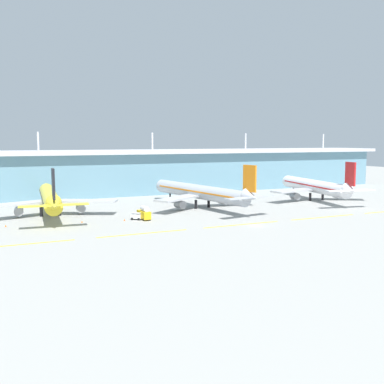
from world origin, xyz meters
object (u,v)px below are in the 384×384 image
pushback_tug (139,216)px  safety_cone_left_wingtip (124,220)px  safety_cone_nose_front (82,222)px  airliner_far (315,186)px  airliner_near (50,198)px  baggage_cart (136,216)px  fuel_truck (144,213)px  safety_cone_right_wingtip (6,226)px  airliner_middle (200,192)px

pushback_tug → safety_cone_left_wingtip: (-5.84, -1.96, -0.75)m
safety_cone_left_wingtip → safety_cone_nose_front: same height
airliner_far → safety_cone_left_wingtip: size_ratio=90.46×
airliner_near → safety_cone_nose_front: (7.70, -19.64, -6.10)m
airliner_near → safety_cone_left_wingtip: 31.73m
airliner_near → safety_cone_left_wingtip: airliner_near is taller
baggage_cart → fuel_truck: bearing=-13.6°
baggage_cart → safety_cone_right_wingtip: bearing=172.8°
airliner_near → safety_cone_nose_front: airliner_near is taller
safety_cone_left_wingtip → safety_cone_right_wingtip: bearing=171.6°
safety_cone_left_wingtip → safety_cone_nose_front: bearing=168.6°
airliner_near → fuel_truck: airliner_near is taller
safety_cone_left_wingtip → safety_cone_nose_front: size_ratio=1.00×
airliner_far → safety_cone_nose_front: (-109.12, -12.63, -6.10)m
airliner_middle → fuel_truck: size_ratio=9.45×
airliner_far → baggage_cart: 92.26m
airliner_near → safety_cone_left_wingtip: bearing=-46.1°
airliner_far → safety_cone_left_wingtip: (-95.22, -15.42, -6.10)m
airliner_middle → airliner_near: bearing=174.4°
airliner_middle → baggage_cart: (-32.57, -16.37, -5.19)m
airliner_middle → baggage_cart: airliner_middle is taller
safety_cone_left_wingtip → safety_cone_right_wingtip: same height
airliner_middle → pushback_tug: bearing=-154.7°
airliner_far → pushback_tug: 90.55m
airliner_middle → baggage_cart: 36.82m
pushback_tug → safety_cone_right_wingtip: (-43.35, 3.59, -0.75)m
airliner_middle → safety_cone_right_wingtip: size_ratio=98.96×
airliner_near → airliner_middle: same height
safety_cone_right_wingtip → baggage_cart: bearing=-7.2°
pushback_tug → airliner_middle: bearing=25.3°
fuel_truck → safety_cone_nose_front: 21.21m
airliner_middle → fuel_truck: 34.69m
safety_cone_left_wingtip → safety_cone_nose_front: 14.18m
baggage_cart → pushback_tug: bearing=48.6°
fuel_truck → airliner_middle: bearing=29.6°
baggage_cart → safety_cone_nose_front: size_ratio=5.57×
pushback_tug → fuel_truck: fuel_truck is taller
airliner_near → safety_cone_right_wingtip: bearing=-133.3°
baggage_cart → safety_cone_nose_front: 18.45m
airliner_near → fuel_truck: bearing=-38.6°
airliner_near → pushback_tug: bearing=-36.7°
airliner_near → baggage_cart: (25.96, -22.15, -5.18)m
safety_cone_left_wingtip → safety_cone_right_wingtip: size_ratio=1.00×
fuel_truck → baggage_cart: 2.88m
airliner_middle → airliner_far: (58.29, -1.23, -0.01)m
airliner_near → safety_cone_right_wingtip: (-15.91, -16.88, -6.10)m
pushback_tug → safety_cone_left_wingtip: size_ratio=6.42×
airliner_middle → baggage_cart: bearing=-153.3°
airliner_near → pushback_tug: airliner_near is taller
airliner_middle → safety_cone_nose_front: (-50.83, -13.86, -6.11)m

